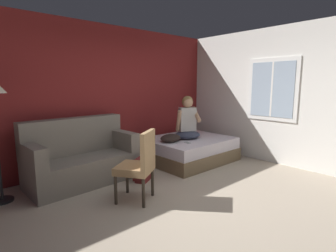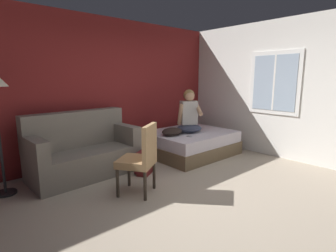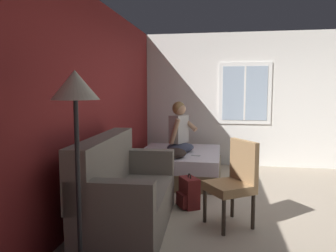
# 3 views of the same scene
# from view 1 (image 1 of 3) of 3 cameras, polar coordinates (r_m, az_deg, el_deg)

# --- Properties ---
(ground_plane) EXTENTS (40.00, 40.00, 0.00)m
(ground_plane) POSITION_cam_1_polar(r_m,az_deg,el_deg) (3.61, 6.55, -17.17)
(ground_plane) COLOR tan
(wall_back_accent) EXTENTS (10.26, 0.16, 2.70)m
(wall_back_accent) POSITION_cam_1_polar(r_m,az_deg,el_deg) (5.24, -14.18, 6.18)
(wall_back_accent) COLOR maroon
(wall_back_accent) RESTS_ON ground
(wall_side_with_window) EXTENTS (0.19, 6.24, 2.70)m
(wall_side_with_window) POSITION_cam_1_polar(r_m,az_deg,el_deg) (5.58, 25.70, 5.74)
(wall_side_with_window) COLOR silver
(wall_side_with_window) RESTS_ON ground
(bed) EXTENTS (1.72, 1.44, 0.48)m
(bed) POSITION_cam_1_polar(r_m,az_deg,el_deg) (5.54, 4.46, -5.09)
(bed) COLOR brown
(bed) RESTS_ON ground
(couch) EXTENTS (1.73, 0.89, 1.04)m
(couch) POSITION_cam_1_polar(r_m,az_deg,el_deg) (4.55, -18.40, -6.68)
(couch) COLOR slate
(couch) RESTS_ON ground
(side_chair) EXTENTS (0.64, 0.64, 0.98)m
(side_chair) POSITION_cam_1_polar(r_m,az_deg,el_deg) (3.62, -6.29, -8.05)
(side_chair) COLOR #382D23
(side_chair) RESTS_ON ground
(person_seated) EXTENTS (0.66, 0.62, 0.88)m
(person_seated) POSITION_cam_1_polar(r_m,az_deg,el_deg) (5.38, 4.25, 1.00)
(person_seated) COLOR #383D51
(person_seated) RESTS_ON bed
(backpack) EXTENTS (0.35, 0.34, 0.46)m
(backpack) POSITION_cam_1_polar(r_m,az_deg,el_deg) (4.42, -5.57, -9.42)
(backpack) COLOR maroon
(backpack) RESTS_ON ground
(throw_pillow) EXTENTS (0.57, 0.49, 0.14)m
(throw_pillow) POSITION_cam_1_polar(r_m,az_deg,el_deg) (5.13, 0.55, -2.62)
(throw_pillow) COLOR #2D231E
(throw_pillow) RESTS_ON bed
(cell_phone) EXTENTS (0.09, 0.15, 0.01)m
(cell_phone) POSITION_cam_1_polar(r_m,az_deg,el_deg) (5.02, 4.30, -3.67)
(cell_phone) COLOR #B7B7BC
(cell_phone) RESTS_ON bed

